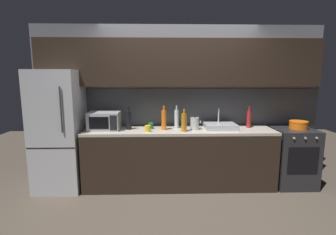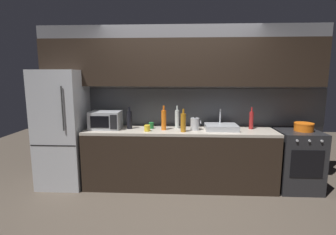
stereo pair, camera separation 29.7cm
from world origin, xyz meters
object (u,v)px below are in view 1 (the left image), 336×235
object	(u,v)px
wine_bottle_red	(249,119)
wine_bottle_amber	(184,122)
wine_bottle_clear	(176,119)
wine_bottle_orange	(164,120)
microwave	(104,121)
oven_range	(292,157)
refrigerator	(59,130)
mug_yellow	(148,128)
mug_green	(151,126)
wine_bottle_dark	(129,120)
cooking_pot	(299,125)
kettle	(195,124)

from	to	relation	value
wine_bottle_red	wine_bottle_amber	world-z (taller)	wine_bottle_amber
wine_bottle_clear	wine_bottle_orange	bearing A→B (deg)	-145.03
microwave	wine_bottle_orange	size ratio (longest dim) A/B	1.25
wine_bottle_amber	wine_bottle_clear	xyz separation A→B (m)	(-0.09, 0.26, 0.01)
oven_range	wine_bottle_red	distance (m)	0.91
refrigerator	mug_yellow	xyz separation A→B (m)	(1.34, -0.14, 0.05)
mug_green	mug_yellow	bearing A→B (deg)	-100.88
refrigerator	wine_bottle_dark	xyz separation A→B (m)	(1.05, 0.03, 0.14)
microwave	cooking_pot	world-z (taller)	microwave
wine_bottle_clear	cooking_pot	bearing A→B (deg)	-3.43
microwave	mug_yellow	size ratio (longest dim) A/B	5.00
wine_bottle_dark	mug_green	size ratio (longest dim) A/B	3.58
mug_yellow	oven_range	bearing A→B (deg)	3.40
wine_bottle_amber	mug_yellow	size ratio (longest dim) A/B	3.66
refrigerator	kettle	world-z (taller)	refrigerator
microwave	mug_green	xyz separation A→B (m)	(0.70, 0.05, -0.09)
kettle	mug_green	world-z (taller)	kettle
oven_range	kettle	bearing A→B (deg)	-179.77
wine_bottle_clear	mug_green	size ratio (longest dim) A/B	3.72
wine_bottle_dark	wine_bottle_red	xyz separation A→B (m)	(1.86, 0.08, -0.00)
cooking_pot	mug_yellow	bearing A→B (deg)	-176.65
kettle	cooking_pot	xyz separation A→B (m)	(1.60, 0.01, -0.03)
wine_bottle_amber	mug_green	bearing A→B (deg)	156.62
microwave	wine_bottle_red	bearing A→B (deg)	2.38
wine_bottle_amber	wine_bottle_clear	size ratio (longest dim) A/B	0.95
microwave	refrigerator	bearing A→B (deg)	-178.45
mug_yellow	wine_bottle_red	bearing A→B (deg)	8.90
wine_bottle_clear	cooking_pot	size ratio (longest dim) A/B	1.29
microwave	wine_bottle_amber	bearing A→B (deg)	-7.92
wine_bottle_dark	wine_bottle_red	world-z (taller)	wine_bottle_dark
mug_green	cooking_pot	world-z (taller)	cooking_pot
wine_bottle_amber	wine_bottle_orange	world-z (taller)	wine_bottle_orange
oven_range	wine_bottle_clear	size ratio (longest dim) A/B	2.55
cooking_pot	wine_bottle_amber	bearing A→B (deg)	-175.27
oven_range	wine_bottle_amber	xyz separation A→B (m)	(-1.72, -0.15, 0.59)
wine_bottle_amber	mug_yellow	world-z (taller)	wine_bottle_amber
refrigerator	wine_bottle_clear	bearing A→B (deg)	3.63
wine_bottle_red	mug_green	bearing A→B (deg)	-178.29
kettle	mug_green	bearing A→B (deg)	173.77
wine_bottle_orange	wine_bottle_clear	xyz separation A→B (m)	(0.20, 0.14, -0.01)
refrigerator	mug_green	distance (m)	1.38
microwave	wine_bottle_red	size ratio (longest dim) A/B	1.37
kettle	wine_bottle_orange	world-z (taller)	wine_bottle_orange
microwave	wine_bottle_amber	distance (m)	1.20
mug_yellow	cooking_pot	world-z (taller)	cooking_pot
mug_yellow	mug_green	world-z (taller)	mug_green
cooking_pot	wine_bottle_red	bearing A→B (deg)	171.48
wine_bottle_dark	wine_bottle_clear	distance (m)	0.73
mug_green	wine_bottle_clear	bearing A→B (deg)	6.80
microwave	wine_bottle_orange	world-z (taller)	wine_bottle_orange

